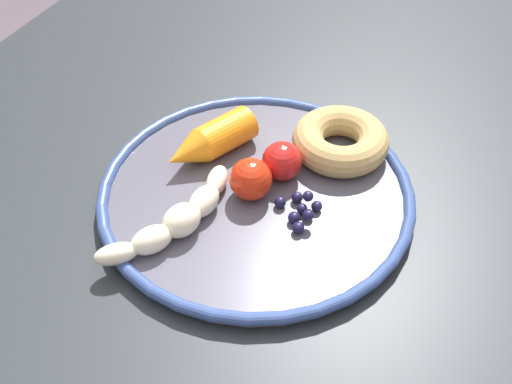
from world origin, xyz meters
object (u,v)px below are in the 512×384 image
Objects in this scene: blueberry_pile at (300,210)px; plate at (256,194)px; banana at (177,219)px; tomato_near at (282,161)px; tomato_mid at (251,179)px; dining_table at (279,292)px; donut at (340,141)px; carrot_orange at (209,142)px.

plate is at bearing 78.30° from blueberry_pile.
tomato_near is at bearing -28.76° from banana.
tomato_mid is at bearing 84.83° from blueberry_pile.
donut reaches higher than dining_table.
plate is 0.04m from tomato_near.
tomato_mid is at bearing -118.93° from carrot_orange.
dining_table is 0.15m from banana.
tomato_near reaches higher than banana.
plate reaches higher than dining_table.
banana is 0.19m from donut.
banana reaches higher than dining_table.
tomato_near is at bearing 145.38° from donut.
tomato_near is at bearing -22.29° from plate.
tomato_mid is (-0.04, 0.02, 0.00)m from tomato_near.
blueberry_pile reaches higher than dining_table.
dining_table is at bearing -63.63° from banana.
dining_table is 3.66× the size of plate.
tomato_near reaches higher than dining_table.
blueberry_pile is at bearing -24.33° from dining_table.
plate is 0.02m from tomato_mid.
donut is 2.51× the size of tomato_near.
dining_table is 10.58× the size of carrot_orange.
donut is at bearing -30.45° from tomato_mid.
banana reaches higher than plate.
carrot_orange reaches higher than banana.
banana is 0.08m from tomato_mid.
carrot_orange is 1.08× the size of donut.
banana is 0.12m from tomato_near.
blueberry_pile is at bearing -138.48° from tomato_near.
dining_table is at bearing -119.94° from tomato_mid.
donut is 0.10m from blueberry_pile.
donut is at bearing -63.04° from carrot_orange.
dining_table is 0.13m from tomato_mid.
carrot_orange is 2.70× the size of tomato_near.
banana is 1.63× the size of donut.
dining_table is at bearing -127.02° from plate.
carrot_orange is at bearing 71.18° from blueberry_pile.
blueberry_pile is 0.06m from tomato_near.
plate is at bearing -113.89° from carrot_orange.
tomato_mid is at bearing 60.06° from dining_table.
plate is at bearing -31.34° from banana.
blueberry_pile is at bearing -108.82° from carrot_orange.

